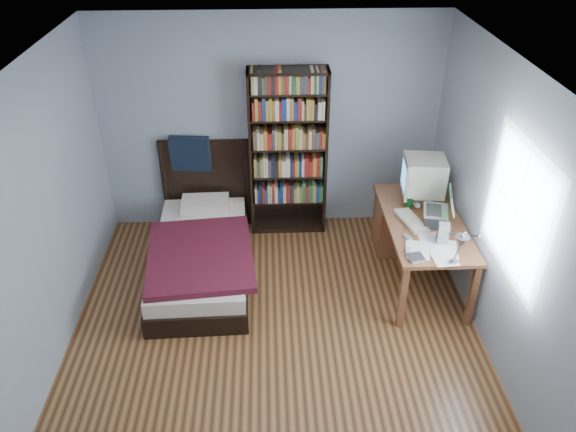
% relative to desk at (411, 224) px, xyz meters
% --- Properties ---
extents(room, '(4.20, 4.24, 2.50)m').
position_rel_desk_xyz_m(room, '(-1.48, -1.29, 0.84)').
color(room, '#4D2816').
rests_on(room, ground).
extents(desk, '(0.75, 1.53, 0.73)m').
position_rel_desk_xyz_m(desk, '(0.00, 0.00, 0.00)').
color(desk, brown).
rests_on(desk, floor).
extents(crt_monitor, '(0.46, 0.42, 0.48)m').
position_rel_desk_xyz_m(crt_monitor, '(0.05, -0.01, 0.59)').
color(crt_monitor, beige).
rests_on(crt_monitor, desk).
extents(laptop, '(0.36, 0.35, 0.37)m').
position_rel_desk_xyz_m(laptop, '(0.10, -0.49, 0.42)').
color(laptop, '#2D2D30').
rests_on(laptop, desk).
extents(desk_lamp, '(0.22, 0.49, 0.58)m').
position_rel_desk_xyz_m(desk_lamp, '(-0.03, -1.49, 0.78)').
color(desk_lamp, '#99999E').
rests_on(desk_lamp, desk).
extents(keyboard, '(0.29, 0.48, 0.04)m').
position_rel_desk_xyz_m(keyboard, '(-0.14, -0.45, 0.33)').
color(keyboard, '#BBB39C').
rests_on(keyboard, desk).
extents(speaker, '(0.12, 0.12, 0.20)m').
position_rel_desk_xyz_m(speaker, '(0.07, -0.81, 0.41)').
color(speaker, '#979799').
rests_on(speaker, desk).
extents(soda_can, '(0.07, 0.07, 0.13)m').
position_rel_desk_xyz_m(soda_can, '(-0.11, -0.18, 0.38)').
color(soda_can, '#073812').
rests_on(soda_can, desk).
extents(mouse, '(0.07, 0.12, 0.04)m').
position_rel_desk_xyz_m(mouse, '(-0.01, -0.16, 0.34)').
color(mouse, silver).
rests_on(mouse, desk).
extents(phone_silver, '(0.08, 0.11, 0.02)m').
position_rel_desk_xyz_m(phone_silver, '(-0.24, -0.73, 0.33)').
color(phone_silver, silver).
rests_on(phone_silver, desk).
extents(phone_grey, '(0.06, 0.10, 0.02)m').
position_rel_desk_xyz_m(phone_grey, '(-0.28, -0.94, 0.33)').
color(phone_grey, '#979799').
rests_on(phone_grey, desk).
extents(external_drive, '(0.15, 0.15, 0.03)m').
position_rel_desk_xyz_m(external_drive, '(-0.23, -1.07, 0.33)').
color(external_drive, '#979799').
rests_on(external_drive, desk).
extents(bookshelf, '(0.87, 0.30, 1.94)m').
position_rel_desk_xyz_m(bookshelf, '(-1.31, 0.65, 0.56)').
color(bookshelf, black).
rests_on(bookshelf, floor).
extents(bed, '(1.15, 2.07, 1.16)m').
position_rel_desk_xyz_m(bed, '(-2.27, -0.16, -0.16)').
color(bed, black).
rests_on(bed, floor).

